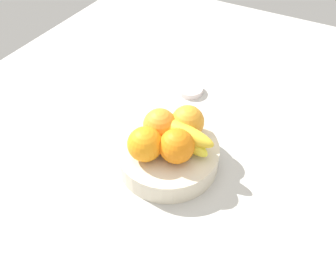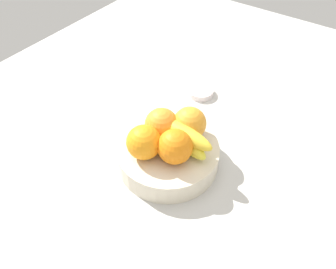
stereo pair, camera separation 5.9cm
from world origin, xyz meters
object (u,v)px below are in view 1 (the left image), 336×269
object	(u,v)px
fruit_bowl	(168,155)
orange_back_left	(160,125)
orange_center	(188,122)
banana_bunch	(179,133)
orange_front_right	(177,146)
jar_lid	(190,90)
orange_front_left	(145,144)

from	to	relation	value
fruit_bowl	orange_back_left	distance (cm)	7.46
orange_center	banana_bunch	size ratio (longest dim) A/B	0.43
banana_bunch	orange_front_right	bearing A→B (deg)	20.86
jar_lid	orange_back_left	bearing A→B (deg)	9.77
fruit_bowl	orange_center	xyz separation A→B (cm)	(-5.86, 1.83, 6.52)
orange_front_left	jar_lid	distance (cm)	32.93
banana_bunch	jar_lid	world-z (taller)	banana_bunch
jar_lid	banana_bunch	bearing A→B (deg)	20.05
fruit_bowl	jar_lid	size ratio (longest dim) A/B	3.15
fruit_bowl	orange_front_left	xyz separation A→B (cm)	(4.74, -2.96, 6.52)
orange_front_right	orange_center	size ratio (longest dim) A/B	1.00
fruit_bowl	orange_front_left	distance (cm)	8.59
orange_center	jar_lid	distance (cm)	24.36
jar_lid	orange_front_left	bearing A→B (deg)	8.00
orange_front_left	orange_front_right	xyz separation A→B (cm)	(-2.76, 6.14, 0.00)
orange_back_left	banana_bunch	world-z (taller)	orange_back_left
orange_front_left	orange_center	world-z (taller)	same
fruit_bowl	banana_bunch	world-z (taller)	banana_bunch
orange_back_left	jar_lid	size ratio (longest dim) A/B	1.03
orange_front_right	orange_back_left	bearing A→B (deg)	-121.61
fruit_bowl	jar_lid	bearing A→B (deg)	-164.58
fruit_bowl	orange_front_right	world-z (taller)	orange_front_right
orange_front_left	banana_bunch	size ratio (longest dim) A/B	0.43
orange_front_right	orange_back_left	world-z (taller)	same
fruit_bowl	orange_front_left	size ratio (longest dim) A/B	3.05
orange_front_right	banana_bunch	distance (cm)	4.74
orange_front_right	orange_front_left	bearing A→B (deg)	-65.81
banana_bunch	jar_lid	distance (cm)	27.08
orange_front_right	jar_lid	world-z (taller)	orange_front_right
orange_front_left	orange_center	bearing A→B (deg)	155.69
orange_back_left	orange_front_left	bearing A→B (deg)	1.25
orange_front_left	orange_back_left	distance (cm)	6.63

